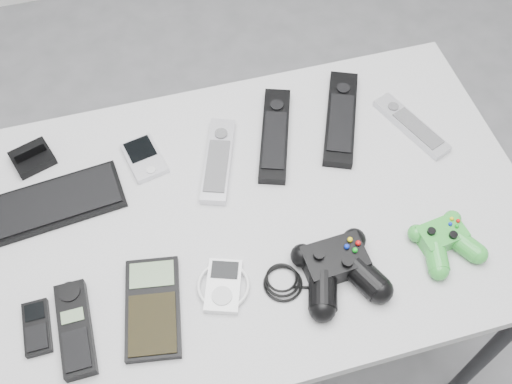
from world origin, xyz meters
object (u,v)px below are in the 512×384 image
object	(u,v)px
mobile_phone	(37,327)
calculator	(153,307)
remote_silver_a	(218,160)
controller_green	(445,240)
controller_black	(338,267)
mp3_player	(223,286)
desk	(259,225)
pda	(144,158)
cordless_handset	(75,329)
remote_black_a	(275,134)
remote_black_b	(341,117)
pda_keyboard	(54,203)
remote_silver_b	(411,125)

from	to	relation	value
mobile_phone	calculator	size ratio (longest dim) A/B	0.52
mobile_phone	remote_silver_a	bearing A→B (deg)	33.81
controller_green	controller_black	bearing A→B (deg)	173.15
controller_black	mp3_player	bearing A→B (deg)	169.02
desk	mp3_player	world-z (taller)	mp3_player
mp3_player	controller_black	bearing A→B (deg)	11.44
pda	controller_black	bearing A→B (deg)	-62.00
cordless_handset	calculator	distance (m)	0.14
remote_black_a	mobile_phone	size ratio (longest dim) A/B	2.47
remote_silver_a	remote_black_b	distance (m)	0.29
remote_black_a	mp3_player	world-z (taller)	remote_black_a
desk	remote_black_b	distance (m)	0.30
pda_keyboard	remote_silver_b	size ratio (longest dim) A/B	1.39
controller_green	cordless_handset	bearing A→B (deg)	171.17
desk	pda	xyz separation A→B (m)	(-0.20, 0.18, 0.07)
mobile_phone	mp3_player	world-z (taller)	mp3_player
mp3_player	remote_black_a	bearing A→B (deg)	77.97
controller_black	controller_green	size ratio (longest dim) A/B	2.08
remote_black_b	calculator	world-z (taller)	remote_black_b
mobile_phone	calculator	xyz separation A→B (m)	(0.20, -0.02, 0.00)
remote_black_a	controller_black	size ratio (longest dim) A/B	0.90
remote_silver_a	remote_silver_b	distance (m)	0.43
cordless_handset	pda_keyboard	bearing A→B (deg)	92.14
controller_black	desk	bearing A→B (deg)	116.74
controller_black	controller_green	bearing A→B (deg)	-2.23
desk	remote_silver_a	size ratio (longest dim) A/B	5.15
pda	calculator	distance (m)	0.34
mp3_player	remote_silver_b	bearing A→B (deg)	47.47
remote_black_a	remote_silver_b	bearing A→B (deg)	9.15
pda	remote_black_b	xyz separation A→B (m)	(0.43, -0.01, 0.00)
calculator	remote_black_a	bearing A→B (deg)	54.10
remote_silver_a	remote_black_a	world-z (taller)	remote_black_a
remote_silver_a	calculator	size ratio (longest dim) A/B	1.10
remote_black_b	cordless_handset	world-z (taller)	cordless_handset
mobile_phone	controller_green	size ratio (longest dim) A/B	0.76
desk	controller_green	distance (m)	0.37
pda	mp3_player	size ratio (longest dim) A/B	1.03
desk	pda_keyboard	distance (m)	0.41
cordless_handset	calculator	bearing A→B (deg)	1.32
desk	mp3_player	xyz separation A→B (m)	(-0.11, -0.15, 0.07)
remote_black_b	remote_silver_b	xyz separation A→B (m)	(0.14, -0.06, -0.00)
desk	cordless_handset	distance (m)	0.42
pda	controller_green	xyz separation A→B (m)	(0.52, -0.35, 0.01)
mp3_player	controller_green	world-z (taller)	controller_green
cordless_handset	controller_black	xyz separation A→B (m)	(0.48, -0.02, 0.01)
remote_black_a	controller_green	size ratio (longest dim) A/B	1.88
controller_green	mobile_phone	bearing A→B (deg)	169.58
remote_silver_b	remote_black_a	bearing A→B (deg)	148.43
pda	remote_silver_b	xyz separation A→B (m)	(0.57, -0.07, 0.00)
remote_black_a	calculator	distance (m)	0.45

